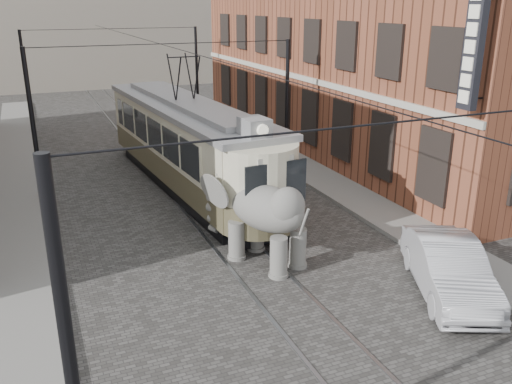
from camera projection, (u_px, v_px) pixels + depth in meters
name	position (u px, v px, depth m)	size (l,w,h in m)	color
ground	(225.00, 235.00, 18.60)	(120.00, 120.00, 0.00)	#464441
tram_rails	(225.00, 234.00, 18.59)	(1.54, 80.00, 0.02)	slate
sidewalk_right	(373.00, 208.00, 20.77)	(2.00, 60.00, 0.15)	slate
sidewalk_left	(21.00, 266.00, 16.19)	(2.00, 60.00, 0.15)	slate
brick_building	(362.00, 33.00, 28.46)	(8.00, 26.00, 12.00)	brown
distant_block	(80.00, 8.00, 51.05)	(28.00, 10.00, 14.00)	#A29786
catenary	(177.00, 121.00, 21.88)	(11.00, 30.20, 6.00)	black
tram	(186.00, 124.00, 22.44)	(2.87, 13.92, 5.53)	beige
elephant	(267.00, 221.00, 16.19)	(2.45, 4.44, 2.72)	#65635D
parked_car	(449.00, 268.00, 14.63)	(1.60, 4.56, 1.50)	#A1A0A5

